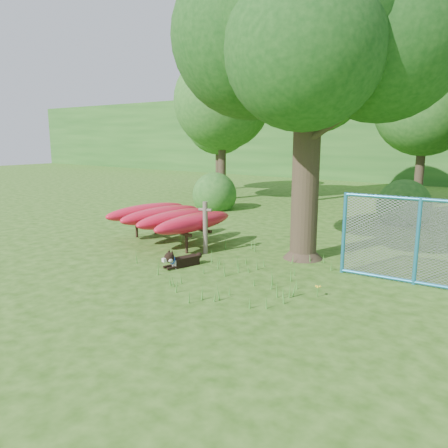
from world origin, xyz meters
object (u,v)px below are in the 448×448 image
Objects in this scene: kayak_rack at (169,217)px; fence_section at (417,242)px; oak_tree at (310,26)px; husky_dog at (180,260)px.

fence_section is (6.36, 0.37, 0.14)m from kayak_rack.
oak_tree reaches higher than fence_section.
husky_dog is (-1.84, -2.38, -5.15)m from oak_tree.
kayak_rack is at bearing 154.51° from husky_dog.
kayak_rack is 6.37m from fence_section.
fence_section reaches higher than kayak_rack.
husky_dog is at bearing -29.47° from kayak_rack.
kayak_rack is at bearing 179.42° from fence_section.
oak_tree is 5.96m from husky_dog.
kayak_rack is (-3.65, -0.83, -4.57)m from oak_tree.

